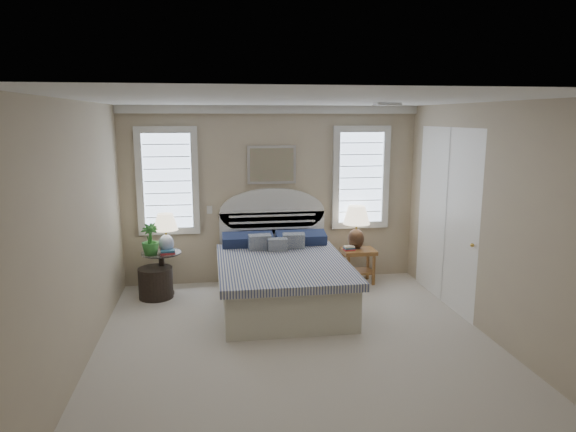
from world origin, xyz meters
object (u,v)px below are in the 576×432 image
at_px(side_table_left, 162,269).
at_px(nightstand_right, 358,258).
at_px(floor_pot, 156,283).
at_px(lamp_left, 166,229).
at_px(lamp_right, 356,222).
at_px(bed, 281,276).

xyz_separation_m(side_table_left, nightstand_right, (2.95, 0.10, -0.00)).
bearing_deg(floor_pot, lamp_left, 35.67).
relative_size(floor_pot, lamp_right, 0.71).
bearing_deg(lamp_right, bed, -149.03).
bearing_deg(lamp_left, bed, -20.34).
distance_m(bed, nightstand_right, 1.47).
relative_size(nightstand_right, floor_pot, 1.10).
bearing_deg(side_table_left, lamp_left, -7.01).
height_order(bed, lamp_left, bed).
height_order(nightstand_right, floor_pot, nightstand_right).
xyz_separation_m(side_table_left, lamp_left, (0.08, -0.01, 0.59)).
distance_m(bed, side_table_left, 1.75).
distance_m(bed, floor_pot, 1.80).
xyz_separation_m(lamp_left, lamp_right, (2.85, 0.18, -0.04)).
bearing_deg(nightstand_right, lamp_right, 108.67).
distance_m(side_table_left, lamp_left, 0.59).
bearing_deg(floor_pot, side_table_left, 56.61).
distance_m(nightstand_right, lamp_right, 0.56).
height_order(side_table_left, lamp_left, lamp_left).
relative_size(bed, lamp_left, 4.01).
relative_size(bed, lamp_right, 3.38).
bearing_deg(side_table_left, floor_pot, -123.39).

